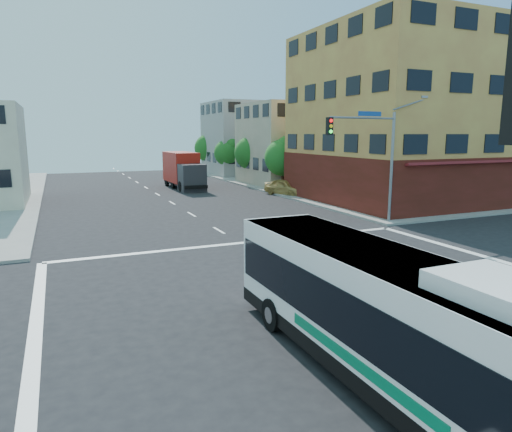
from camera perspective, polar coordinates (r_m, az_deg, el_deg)
name	(u,v)px	position (r m, az deg, el deg)	size (l,w,h in m)	color
ground	(344,304)	(15.99, 10.91, -10.73)	(120.00, 120.00, 0.00)	black
sidewalk_ne	(414,176)	(64.52, 19.15, 4.70)	(50.00, 50.00, 0.15)	gray
corner_building_ne	(419,131)	(41.95, 19.69, 9.95)	(18.10, 15.44, 14.00)	gold
building_east_near	(300,144)	(52.83, 5.48, 8.93)	(12.06, 10.06, 9.00)	#BBA78F
building_east_far	(252,139)	(65.43, -0.54, 9.65)	(12.06, 10.06, 10.00)	#959591
signal_mast_ne	(372,145)	(28.90, 14.30, 8.55)	(7.91, 1.13, 8.07)	gray
street_tree_a	(284,155)	(45.14, 3.51, 7.57)	(3.60, 3.60, 5.53)	#3A2115
street_tree_b	(252,151)	(52.38, -0.50, 8.14)	(3.80, 3.80, 5.79)	#3A2115
street_tree_c	(228,151)	(59.83, -3.53, 8.10)	(3.40, 3.40, 5.29)	#3A2115
street_tree_d	(209,146)	(67.38, -5.89, 8.66)	(4.00, 4.00, 6.03)	#3A2115
transit_bus	(387,316)	(10.94, 16.03, -11.93)	(2.56, 11.19, 3.31)	black
box_truck	(183,171)	(48.70, -9.05, 5.58)	(2.67, 8.40, 3.76)	#28272C
parked_car	(286,187)	(42.88, 3.73, 3.63)	(1.78, 4.41, 1.50)	#B89246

